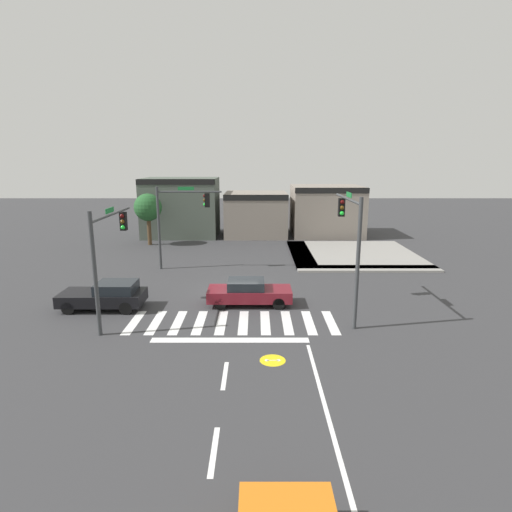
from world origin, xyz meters
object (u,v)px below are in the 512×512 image
at_px(traffic_signal_southwest, 107,242).
at_px(roadside_tree, 146,208).
at_px(traffic_signal_southeast, 349,231).
at_px(traffic_signal_northwest, 179,212).
at_px(car_maroon, 247,292).
at_px(car_black, 104,295).

xyz_separation_m(traffic_signal_southwest, roadside_tree, (-2.73, 17.96, -0.45)).
height_order(traffic_signal_southwest, traffic_signal_southeast, traffic_signal_southeast).
bearing_deg(traffic_signal_southeast, traffic_signal_northwest, 47.67).
bearing_deg(traffic_signal_southeast, car_maroon, 73.71).
bearing_deg(traffic_signal_southeast, roadside_tree, 39.13).
bearing_deg(car_black, car_maroon, -174.92).
height_order(traffic_signal_southeast, car_black, traffic_signal_southeast).
bearing_deg(traffic_signal_southeast, car_black, 86.39).
relative_size(traffic_signal_northwest, roadside_tree, 1.25).
bearing_deg(car_black, traffic_signal_northwest, -107.44).
relative_size(traffic_signal_northwest, car_black, 1.36).
bearing_deg(car_black, roadside_tree, -83.60).
height_order(traffic_signal_northwest, roadside_tree, traffic_signal_northwest).
bearing_deg(traffic_signal_northwest, traffic_signal_southeast, -42.33).
bearing_deg(car_black, traffic_signal_southwest, 122.55).
bearing_deg(roadside_tree, traffic_signal_northwest, -62.64).
bearing_deg(traffic_signal_northwest, car_black, -107.44).
xyz_separation_m(car_maroon, roadside_tree, (-9.24, 15.94, 2.67)).
bearing_deg(car_black, traffic_signal_southeast, 176.39).
bearing_deg(traffic_signal_southwest, car_maroon, -72.81).
distance_m(traffic_signal_northwest, car_black, 9.10).
bearing_deg(car_maroon, roadside_tree, -59.91).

